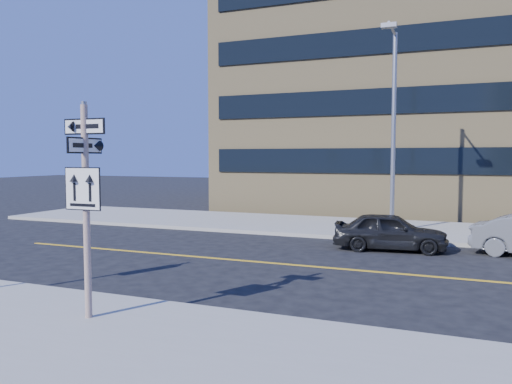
% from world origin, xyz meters
% --- Properties ---
extents(ground, '(120.00, 120.00, 0.00)m').
position_xyz_m(ground, '(0.00, 0.00, 0.00)').
color(ground, black).
rests_on(ground, ground).
extents(sign_pole, '(0.92, 0.92, 4.06)m').
position_xyz_m(sign_pole, '(0.00, -2.51, 2.44)').
color(sign_pole, silver).
rests_on(sign_pole, near_sidewalk).
extents(parked_car_a, '(1.95, 3.95, 1.29)m').
position_xyz_m(parked_car_a, '(4.34, 7.51, 0.65)').
color(parked_car_a, black).
rests_on(parked_car_a, ground).
extents(streetlight_a, '(0.55, 2.25, 8.00)m').
position_xyz_m(streetlight_a, '(4.00, 10.76, 4.76)').
color(streetlight_a, gray).
rests_on(streetlight_a, far_sidewalk).
extents(building_brick, '(18.00, 18.00, 18.00)m').
position_xyz_m(building_brick, '(2.00, 25.00, 9.00)').
color(building_brick, tan).
rests_on(building_brick, ground).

